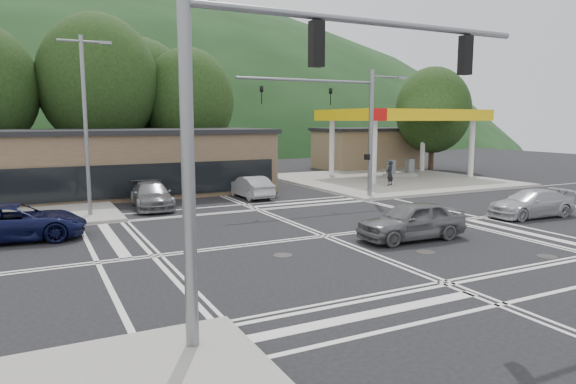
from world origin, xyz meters
name	(u,v)px	position (x,y,z in m)	size (l,w,h in m)	color
ground	(325,236)	(0.00, 0.00, 0.00)	(120.00, 120.00, 0.00)	black
sidewalk_ne	(389,180)	(15.00, 15.00, 0.07)	(16.00, 16.00, 0.15)	gray
gas_station_canopy	(402,118)	(16.99, 15.99, 5.04)	(12.32, 8.34, 5.75)	silver
convenience_store	(368,149)	(20.00, 25.00, 1.90)	(10.00, 6.00, 3.80)	#846B4F
commercial_row	(84,165)	(-8.00, 17.00, 2.00)	(24.00, 8.00, 4.00)	brown
hill_north	(92,145)	(0.00, 90.00, 0.00)	(252.00, 126.00, 140.00)	#173216
tree_n_b	(98,82)	(-6.00, 24.00, 7.79)	(9.00, 9.00, 12.98)	#382619
tree_n_c	(188,101)	(1.00, 24.00, 6.49)	(7.60, 7.60, 10.87)	#382619
tree_n_e	(142,94)	(-2.00, 28.00, 7.14)	(8.40, 8.40, 11.98)	#382619
tree_ne	(433,110)	(24.00, 20.00, 5.84)	(7.20, 7.20, 9.99)	#382619
streetlight_nw	(86,117)	(-8.44, 9.00, 5.05)	(2.50, 0.25, 9.00)	slate
signal_mast_ne	(354,117)	(6.95, 8.20, 5.07)	(11.65, 0.30, 8.00)	slate
signal_mast_sw	(268,111)	(-6.39, -8.20, 5.12)	(9.14, 0.28, 8.00)	slate
car_blue_west	(15,222)	(-11.78, 5.00, 0.76)	(2.53, 5.48, 1.52)	#0C0F35
car_grey_center	(411,221)	(2.86, -2.14, 0.80)	(1.88, 4.67, 1.59)	#5B5D60
car_silver_east	(531,203)	(11.66, -0.96, 0.69)	(1.93, 4.75, 1.38)	#ADAFB4
car_queue_a	(250,187)	(1.34, 11.51, 0.70)	(1.48, 4.24, 1.40)	#9FA2A6
car_queue_b	(225,181)	(1.00, 15.19, 0.67)	(1.57, 3.90, 1.33)	silver
car_northbound	(152,195)	(-5.10, 10.44, 0.72)	(2.03, 4.99, 1.45)	slate
pedestrian	(390,173)	(12.37, 11.51, 1.05)	(0.65, 0.43, 1.79)	black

